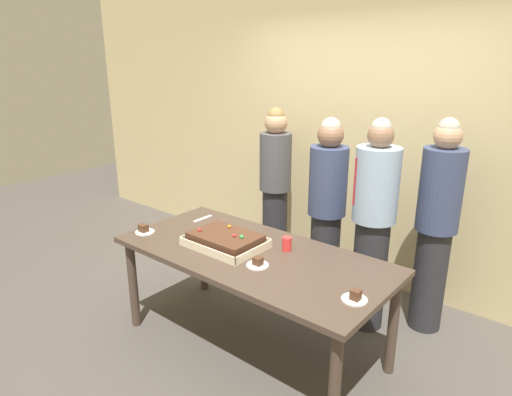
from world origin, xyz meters
TOP-DOWN VIEW (x-y plane):
  - ground_plane at (0.00, 0.00)m, footprint 12.00×12.00m
  - interior_back_panel at (0.00, 1.60)m, footprint 8.00×0.12m
  - party_table at (0.00, 0.00)m, footprint 2.00×0.94m
  - sheet_cake at (-0.22, -0.04)m, footprint 0.56×0.41m
  - plated_slice_near_left at (0.87, -0.13)m, footprint 0.15×0.15m
  - plated_slice_near_right at (0.17, -0.14)m, footprint 0.15×0.15m
  - plated_slice_far_left at (-0.89, -0.26)m, footprint 0.15×0.15m
  - drink_cup_nearest at (0.17, 0.19)m, footprint 0.07×0.07m
  - cake_server_utensil at (-0.76, 0.25)m, footprint 0.03×0.20m
  - person_serving_front at (0.07, 0.88)m, footprint 0.32×0.32m
  - person_green_shirt_behind at (-0.68, 1.17)m, footprint 0.31×0.31m
  - person_striped_tie_right at (0.90, 1.10)m, footprint 0.31×0.31m
  - person_left_edge_reaching at (0.52, 0.82)m, footprint 0.33×0.33m

SIDE VIEW (x-z plane):
  - ground_plane at x=0.00m, z-range 0.00..0.00m
  - party_table at x=0.00m, z-range 0.31..1.09m
  - cake_server_utensil at x=-0.76m, z-range 0.78..0.79m
  - plated_slice_near_right at x=0.17m, z-range 0.77..0.83m
  - plated_slice_near_left at x=0.87m, z-range 0.76..0.83m
  - plated_slice_far_left at x=-0.89m, z-range 0.77..0.83m
  - sheet_cake at x=-0.22m, z-range 0.77..0.88m
  - drink_cup_nearest at x=0.17m, z-range 0.78..0.88m
  - person_serving_front at x=0.07m, z-range 0.04..1.69m
  - person_green_shirt_behind at x=-0.68m, z-range 0.05..1.69m
  - person_left_edge_reaching at x=0.52m, z-range 0.03..1.72m
  - person_striped_tie_right at x=0.90m, z-range 0.04..1.74m
  - interior_back_panel at x=0.00m, z-range 0.00..3.00m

